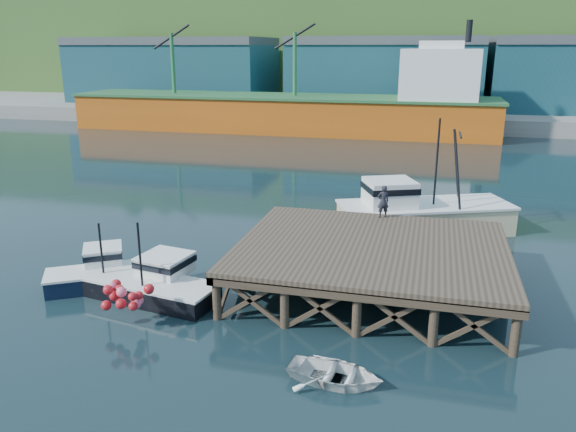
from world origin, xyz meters
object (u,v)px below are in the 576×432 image
(boat_navy, at_px, (104,271))
(dinghy, at_px, (335,374))
(boat_black, at_px, (155,283))
(dockworker, at_px, (383,201))
(trawler, at_px, (421,209))

(boat_navy, height_order, dinghy, boat_navy)
(boat_black, bearing_deg, dockworker, 50.08)
(dockworker, bearing_deg, dinghy, 64.04)
(dinghy, bearing_deg, trawler, -0.59)
(boat_navy, height_order, boat_black, boat_black)
(boat_black, distance_m, dockworker, 12.28)
(trawler, relative_size, dockworker, 6.28)
(boat_navy, height_order, trawler, trawler)
(boat_black, bearing_deg, boat_navy, 177.26)
(trawler, height_order, dinghy, trawler)
(boat_black, bearing_deg, trawler, 58.17)
(trawler, bearing_deg, boat_black, -154.82)
(boat_black, relative_size, dockworker, 3.67)
(boat_navy, relative_size, dockworker, 3.14)
(boat_navy, bearing_deg, dinghy, -55.24)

